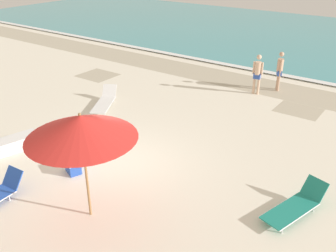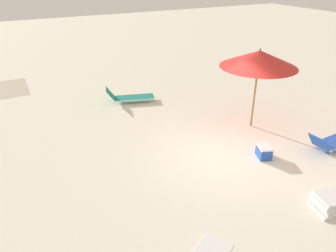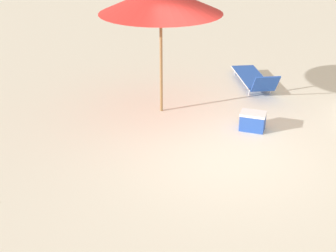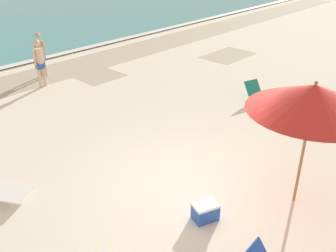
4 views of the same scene
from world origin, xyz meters
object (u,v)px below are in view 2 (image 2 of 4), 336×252
object	(u,v)px
sun_lounger_under_umbrella	(129,97)
cooler_box	(264,151)
beach_umbrella	(259,59)
sun_lounger_beside_umbrella	(336,140)

from	to	relation	value
sun_lounger_under_umbrella	cooler_box	xyz separation A→B (m)	(-5.83, -1.94, -0.04)
sun_lounger_under_umbrella	cooler_box	distance (m)	6.15
beach_umbrella	cooler_box	xyz separation A→B (m)	(-1.79, 1.03, -2.20)
beach_umbrella	sun_lounger_beside_umbrella	xyz separation A→B (m)	(-2.33, -1.37, -2.16)
sun_lounger_beside_umbrella	beach_umbrella	bearing A→B (deg)	26.70
cooler_box	sun_lounger_beside_umbrella	bearing A→B (deg)	98.81
beach_umbrella	cooler_box	size ratio (longest dim) A/B	4.59
beach_umbrella	sun_lounger_beside_umbrella	distance (m)	3.46
beach_umbrella	cooler_box	bearing A→B (deg)	149.96
beach_umbrella	sun_lounger_beside_umbrella	size ratio (longest dim) A/B	1.22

